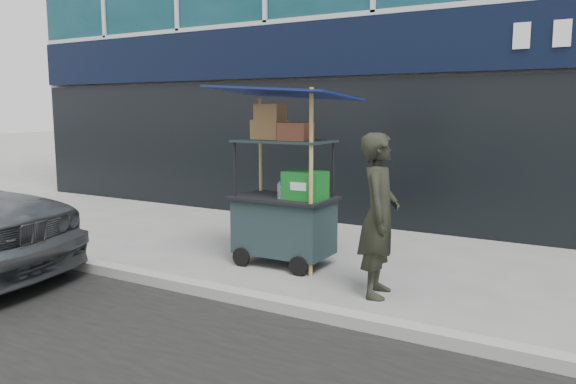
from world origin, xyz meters
The scene contains 4 objects.
ground centered at (0.00, 0.00, 0.00)m, with size 80.00×80.00×0.00m, color slate.
curb centered at (0.00, -0.20, 0.06)m, with size 80.00×0.18×0.12m, color #97968F.
vendor_cart centered at (-0.02, 1.23, 0.77)m, with size 1.63×1.16×2.19m.
vendor_man centered at (1.41, 0.72, 0.84)m, with size 0.61×0.40×1.68m, color black.
Camera 1 is at (3.46, -4.57, 1.90)m, focal length 35.00 mm.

